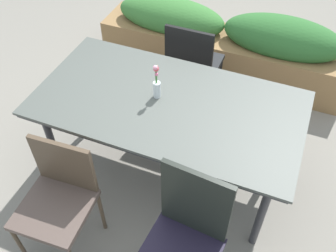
{
  "coord_description": "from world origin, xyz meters",
  "views": [
    {
      "loc": [
        0.71,
        -1.83,
        2.56
      ],
      "look_at": [
        -0.01,
        -0.04,
        0.54
      ],
      "focal_mm": 40.34,
      "sensor_mm": 36.0,
      "label": 1
    }
  ],
  "objects": [
    {
      "name": "dining_table",
      "position": [
        -0.01,
        -0.04,
        0.72
      ],
      "size": [
        1.87,
        0.99,
        0.78
      ],
      "color": "#4C514C",
      "rests_on": "ground"
    },
    {
      "name": "flower_vase",
      "position": [
        -0.1,
        -0.02,
        0.89
      ],
      "size": [
        0.05,
        0.05,
        0.27
      ],
      "color": "silver",
      "rests_on": "dining_table"
    },
    {
      "name": "chair_near_right",
      "position": [
        0.42,
        -0.84,
        0.57
      ],
      "size": [
        0.47,
        0.47,
        1.02
      ],
      "rotation": [
        0.0,
        0.0,
        3.06
      ],
      "color": "black",
      "rests_on": "ground"
    },
    {
      "name": "chair_far_side",
      "position": [
        -0.1,
        0.76,
        0.53
      ],
      "size": [
        0.44,
        0.44,
        0.93
      ],
      "rotation": [
        0.0,
        0.0,
        0.0
      ],
      "color": "black",
      "rests_on": "ground"
    },
    {
      "name": "planter_box",
      "position": [
        0.02,
        1.41,
        0.35
      ],
      "size": [
        2.52,
        0.5,
        0.76
      ],
      "color": "olive",
      "rests_on": "ground"
    },
    {
      "name": "ground_plane",
      "position": [
        0.0,
        0.0,
        0.0
      ],
      "size": [
        12.0,
        12.0,
        0.0
      ],
      "primitive_type": "plane",
      "color": "gray"
    },
    {
      "name": "chair_near_left",
      "position": [
        -0.43,
        -0.85,
        0.51
      ],
      "size": [
        0.46,
        0.46,
        0.87
      ],
      "rotation": [
        0.0,
        0.0,
        3.2
      ],
      "color": "#52433C",
      "rests_on": "ground"
    }
  ]
}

